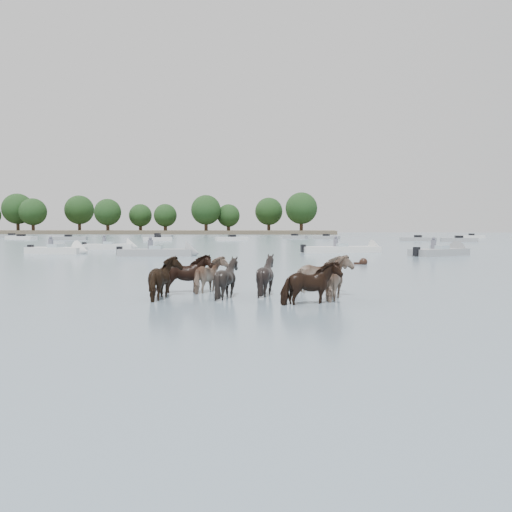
# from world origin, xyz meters

# --- Properties ---
(ground) EXTENTS (400.00, 400.00, 0.00)m
(ground) POSITION_xyz_m (0.00, 0.00, 0.00)
(ground) COLOR slate
(ground) RESTS_ON ground
(shoreline) EXTENTS (160.00, 30.00, 1.00)m
(shoreline) POSITION_xyz_m (-70.00, 150.00, 0.50)
(shoreline) COLOR #4C4233
(shoreline) RESTS_ON ground
(pony_herd) EXTENTS (6.35, 4.00, 1.40)m
(pony_herd) POSITION_xyz_m (2.22, 1.53, 0.48)
(pony_herd) COLOR black
(pony_herd) RESTS_ON ground
(swimming_pony) EXTENTS (0.72, 0.44, 0.44)m
(swimming_pony) POSITION_xyz_m (6.52, 15.59, 0.10)
(swimming_pony) COLOR black
(swimming_pony) RESTS_ON ground
(motorboat_a) EXTENTS (5.03, 2.17, 1.92)m
(motorboat_a) POSITION_xyz_m (-14.50, 25.09, 0.23)
(motorboat_a) COLOR silver
(motorboat_a) RESTS_ON ground
(motorboat_b) EXTENTS (5.72, 2.22, 1.92)m
(motorboat_b) POSITION_xyz_m (-6.10, 22.94, 0.23)
(motorboat_b) COLOR gray
(motorboat_b) RESTS_ON ground
(motorboat_c) EXTENTS (6.75, 3.63, 1.92)m
(motorboat_c) POSITION_xyz_m (6.80, 29.56, 0.22)
(motorboat_c) COLOR silver
(motorboat_c) RESTS_ON ground
(motorboat_d) EXTENTS (4.97, 4.49, 1.92)m
(motorboat_d) POSITION_xyz_m (13.17, 25.74, 0.23)
(motorboat_d) COLOR gray
(motorboat_d) RESTS_ON ground
(motorboat_f) EXTENTS (4.97, 2.44, 1.92)m
(motorboat_f) POSITION_xyz_m (-13.58, 33.43, 0.23)
(motorboat_f) COLOR silver
(motorboat_f) RESTS_ON ground
(distant_flotilla) EXTENTS (105.48, 28.48, 0.93)m
(distant_flotilla) POSITION_xyz_m (-2.49, 76.25, 0.26)
(distant_flotilla) COLOR gray
(distant_flotilla) RESTS_ON ground
(treeline) EXTENTS (150.45, 23.63, 12.43)m
(treeline) POSITION_xyz_m (-66.54, 148.61, 6.64)
(treeline) COLOR #382619
(treeline) RESTS_ON ground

